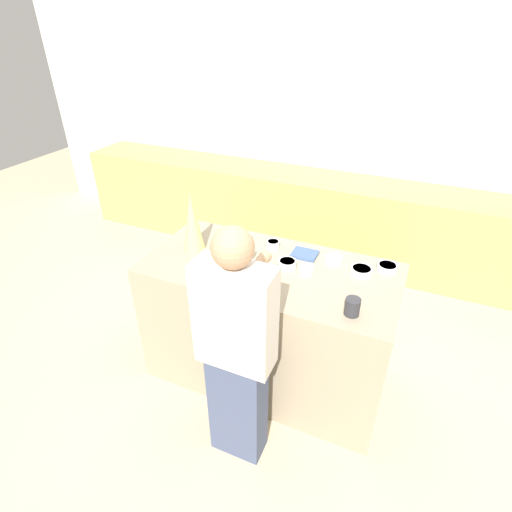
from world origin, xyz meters
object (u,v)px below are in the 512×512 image
Objects in this scene: decorative_tree at (193,222)px; candy_bowl_far_left at (287,264)px; candy_bowl_near_tray_left at (334,259)px; person at (237,352)px; candy_bowl_behind_tray at (273,244)px; candy_bowl_front_corner at (245,237)px; candy_bowl_beside_tree at (387,267)px; baking_tray at (235,269)px; candy_bowl_center_rear at (306,269)px; gingerbread_house at (234,256)px; candy_bowl_far_right at (361,271)px; cookbook at (305,254)px; mug at (352,307)px.

candy_bowl_far_left is at bearing 3.56° from decorative_tree.
candy_bowl_near_tray_left is 0.07× the size of person.
candy_bowl_behind_tray is 0.24m from candy_bowl_front_corner.
candy_bowl_front_corner is (-1.00, 0.01, -0.00)m from candy_bowl_beside_tree.
candy_bowl_near_tray_left is at bearing 31.35° from baking_tray.
gingerbread_house is at bearing -162.65° from candy_bowl_center_rear.
baking_tray is 3.90× the size of candy_bowl_far_left.
candy_bowl_behind_tray is (-0.17, 0.19, 0.00)m from candy_bowl_far_left.
candy_bowl_beside_tree is (1.26, 0.26, -0.19)m from decorative_tree.
gingerbread_house is 1.66× the size of candy_bowl_far_right.
cookbook is at bearing 110.04° from candy_bowl_center_rear.
baking_tray is 0.80m from candy_bowl_far_right.
cookbook is 0.11× the size of person.
decorative_tree is 4.35× the size of candy_bowl_front_corner.
candy_bowl_far_left is at bearing -47.67° from candy_bowl_behind_tray.
candy_bowl_center_rear is 0.97× the size of candy_bowl_front_corner.
candy_bowl_center_rear is 0.45m from mug.
candy_bowl_behind_tray reaches higher than candy_bowl_beside_tree.
candy_bowl_beside_tree is 1.35× the size of candy_bowl_front_corner.
candy_bowl_far_left is at bearing -165.95° from candy_bowl_far_right.
candy_bowl_center_rear reaches higher than candy_bowl_near_tray_left.
candy_bowl_far_right is at bearing -7.02° from candy_bowl_behind_tray.
person is at bearing -67.94° from candy_bowl_front_corner.
candy_bowl_far_right is (0.19, -0.07, 0.00)m from candy_bowl_near_tray_left.
candy_bowl_far_left is 1.25× the size of candy_bowl_front_corner.
mug reaches higher than candy_bowl_behind_tray.
candy_bowl_center_rear is at bearing -69.96° from cookbook.
mug is at bearing -10.67° from baking_tray.
candy_bowl_front_corner is 0.47m from cookbook.
mug is (1.15, -0.26, -0.16)m from decorative_tree.
gingerbread_house reaches higher than candy_bowl_near_tray_left.
gingerbread_house is at bearing -157.09° from candy_bowl_beside_tree.
candy_bowl_far_right is at bearing 7.88° from decorative_tree.
candy_bowl_near_tray_left is 0.54m from mug.
person is (-0.17, -0.66, -0.17)m from candy_bowl_center_rear.
gingerbread_house is 1.36× the size of cookbook.
baking_tray is at bearing -162.64° from candy_bowl_center_rear.
decorative_tree is at bearing 162.33° from gingerbread_house.
candy_bowl_beside_tree is 0.77m from candy_bowl_behind_tray.
candy_bowl_front_corner is at bearing 46.64° from decorative_tree.
candy_bowl_far_left is at bearing -107.96° from cookbook.
candy_bowl_beside_tree reaches higher than candy_bowl_front_corner.
candy_bowl_beside_tree is 1.43× the size of candy_bowl_behind_tray.
mug reaches higher than candy_bowl_far_left.
candy_bowl_near_tray_left is 1.22× the size of candy_bowl_center_rear.
mug reaches higher than candy_bowl_front_corner.
candy_bowl_center_rear is (0.80, 0.02, -0.18)m from decorative_tree.
decorative_tree is 0.57m from candy_bowl_behind_tray.
candy_bowl_behind_tray is (0.13, 0.35, 0.03)m from baking_tray.
candy_bowl_behind_tray is at bearing 178.89° from candy_bowl_near_tray_left.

